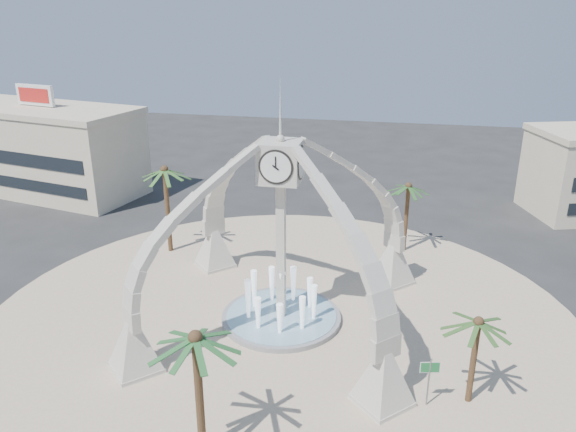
% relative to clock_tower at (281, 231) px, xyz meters
% --- Properties ---
extents(ground, '(140.00, 140.00, 0.00)m').
position_rel_clock_tower_xyz_m(ground, '(0.00, 0.00, -6.49)').
color(ground, '#282828').
rests_on(ground, ground).
extents(plaza, '(40.00, 40.00, 0.06)m').
position_rel_clock_tower_xyz_m(plaza, '(0.00, 0.00, -6.46)').
color(plaza, beige).
rests_on(plaza, ground).
extents(clock_tower, '(17.94, 17.94, 16.30)m').
position_rel_clock_tower_xyz_m(clock_tower, '(0.00, 0.00, 0.00)').
color(clock_tower, beige).
rests_on(clock_tower, ground).
extents(fountain, '(8.00, 8.00, 3.62)m').
position_rel_clock_tower_xyz_m(fountain, '(0.00, 0.00, -6.20)').
color(fountain, '#949496').
rests_on(fountain, ground).
extents(building_nw, '(23.75, 13.73, 11.90)m').
position_rel_clock_tower_xyz_m(building_nw, '(-32.00, 22.00, -1.66)').
color(building_nw, '#C5B799').
rests_on(building_nw, ground).
extents(palm_east, '(4.12, 4.12, 5.56)m').
position_rel_clock_tower_xyz_m(palm_east, '(11.60, -5.98, -1.65)').
color(palm_east, brown).
rests_on(palm_east, ground).
extents(palm_west, '(5.24, 5.24, 8.09)m').
position_rel_clock_tower_xyz_m(palm_west, '(-11.80, 9.08, 0.68)').
color(palm_west, brown).
rests_on(palm_west, ground).
extents(palm_north, '(3.73, 3.73, 6.55)m').
position_rel_clock_tower_xyz_m(palm_north, '(7.88, 13.32, -0.72)').
color(palm_north, brown).
rests_on(palm_north, ground).
extents(palm_south, '(5.29, 5.29, 7.07)m').
position_rel_clock_tower_xyz_m(palm_south, '(-1.11, -12.27, -0.31)').
color(palm_south, brown).
rests_on(palm_south, ground).
extents(street_sign, '(1.03, 0.26, 2.87)m').
position_rel_clock_tower_xyz_m(street_sign, '(9.40, -6.80, -4.44)').
color(street_sign, slate).
rests_on(street_sign, ground).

